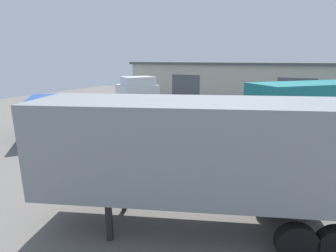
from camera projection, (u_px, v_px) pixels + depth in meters
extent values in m
plane|color=slate|center=(170.00, 159.00, 14.04)|extent=(60.00, 60.00, 0.00)
cube|color=#B7B2A3|center=(244.00, 86.00, 28.80)|extent=(24.16, 7.70, 4.63)
cube|color=#474C51|center=(245.00, 63.00, 28.20)|extent=(24.66, 8.20, 0.25)
cube|color=#4C5156|center=(186.00, 92.00, 28.03)|extent=(3.20, 0.08, 3.60)
cube|color=#4C5156|center=(295.00, 98.00, 23.27)|extent=(3.20, 0.08, 3.60)
cube|color=silver|center=(138.00, 104.00, 19.22)|extent=(3.40, 3.42, 2.87)
cube|color=silver|center=(138.00, 81.00, 18.62)|extent=(2.58, 2.68, 0.60)
cube|color=black|center=(132.00, 95.00, 20.08)|extent=(1.26, 1.77, 1.03)
cube|color=#232326|center=(158.00, 133.00, 16.63)|extent=(4.75, 4.15, 0.24)
cylinder|color=#B2B2B7|center=(140.00, 135.00, 16.74)|extent=(1.22, 1.09, 0.56)
cylinder|color=black|center=(121.00, 123.00, 19.59)|extent=(1.05, 0.86, 1.07)
cylinder|color=black|center=(148.00, 120.00, 20.58)|extent=(1.05, 0.86, 1.07)
cylinder|color=black|center=(147.00, 140.00, 15.48)|extent=(1.05, 0.86, 1.07)
cylinder|color=black|center=(179.00, 135.00, 16.47)|extent=(1.05, 0.86, 1.07)
cylinder|color=black|center=(153.00, 145.00, 14.71)|extent=(1.05, 0.86, 1.07)
cylinder|color=black|center=(186.00, 139.00, 15.70)|extent=(1.05, 0.86, 1.07)
cube|color=#197075|center=(335.00, 107.00, 14.22)|extent=(8.80, 8.89, 2.68)
cube|color=#232326|center=(331.00, 132.00, 14.59)|extent=(8.26, 8.37, 0.24)
cylinder|color=black|center=(269.00, 144.00, 14.81)|extent=(0.95, 0.96, 1.06)
cylinder|color=black|center=(299.00, 158.00, 12.79)|extent=(0.95, 0.96, 1.06)
cylinder|color=black|center=(254.00, 146.00, 14.51)|extent=(0.95, 0.96, 1.06)
cylinder|color=black|center=(282.00, 160.00, 12.49)|extent=(0.95, 0.96, 1.06)
cube|color=#2347A3|center=(44.00, 114.00, 18.19)|extent=(5.36, 5.26, 2.21)
cube|color=#2347A3|center=(41.00, 132.00, 16.14)|extent=(2.03, 2.07, 0.90)
cube|color=black|center=(40.00, 114.00, 16.24)|extent=(1.22, 1.27, 0.79)
cylinder|color=black|center=(57.00, 136.00, 16.93)|extent=(0.73, 0.72, 0.72)
cylinder|color=black|center=(28.00, 139.00, 16.40)|extent=(0.73, 0.72, 0.72)
cylinder|color=black|center=(61.00, 123.00, 20.52)|extent=(0.73, 0.72, 0.72)
cylinder|color=black|center=(37.00, 124.00, 19.99)|extent=(0.73, 0.72, 0.72)
cube|color=gray|center=(193.00, 147.00, 7.63)|extent=(9.40, 5.65, 2.72)
cube|color=#232326|center=(191.00, 193.00, 7.99)|extent=(9.13, 4.95, 0.24)
cube|color=#232326|center=(109.00, 223.00, 7.63)|extent=(0.21, 0.21, 1.11)
cube|color=#232326|center=(124.00, 195.00, 9.17)|extent=(0.21, 0.21, 1.11)
cylinder|color=black|center=(296.00, 243.00, 6.82)|extent=(1.12, 0.68, 1.09)
cylinder|color=black|center=(273.00, 199.00, 8.94)|extent=(1.12, 0.68, 1.09)
cylinder|color=black|center=(303.00, 201.00, 8.83)|extent=(1.12, 0.68, 1.09)
cone|color=#565147|center=(101.00, 113.00, 23.14)|extent=(2.72, 2.72, 1.06)
cylinder|color=black|center=(227.00, 154.00, 13.54)|extent=(0.58, 0.58, 0.88)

